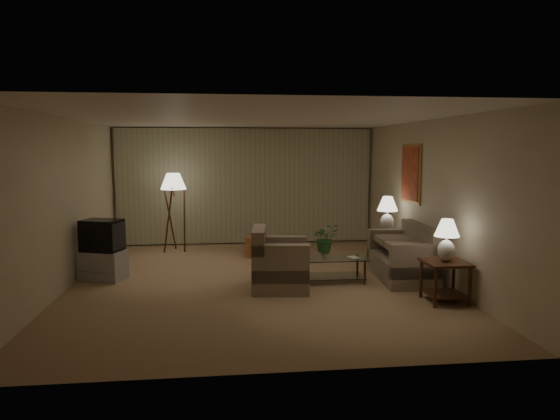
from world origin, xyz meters
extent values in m
plane|color=tan|center=(0.00, 0.00, 0.00)|extent=(7.00, 7.00, 0.00)
cube|color=beige|center=(0.00, 3.50, 1.35)|extent=(6.00, 0.04, 2.70)
cube|color=beige|center=(-3.00, 0.00, 1.35)|extent=(0.04, 7.00, 2.70)
cube|color=beige|center=(3.00, 0.00, 1.35)|extent=(0.04, 7.00, 2.70)
cube|color=white|center=(0.00, 0.00, 2.70)|extent=(6.00, 7.00, 0.04)
cube|color=#ACAA86|center=(0.00, 3.42, 1.35)|extent=(5.85, 0.12, 2.65)
cube|color=#C38F44|center=(2.98, 0.80, 1.75)|extent=(0.03, 0.90, 1.10)
cube|color=maroon|center=(2.95, 0.80, 1.75)|extent=(0.02, 0.80, 1.00)
cube|color=gray|center=(2.50, -0.12, 0.19)|extent=(1.73, 1.01, 0.38)
cube|color=gray|center=(0.36, -0.53, 0.20)|extent=(1.11, 1.07, 0.41)
cube|color=#351B0E|center=(2.65, -1.47, 0.58)|extent=(0.60, 0.60, 0.04)
cube|color=#351B0E|center=(2.65, -1.47, 0.12)|extent=(0.51, 0.51, 0.02)
cylinder|color=#351B0E|center=(2.40, -1.72, 0.28)|extent=(0.05, 0.05, 0.56)
cylinder|color=#351B0E|center=(2.40, -1.22, 0.28)|extent=(0.05, 0.05, 0.56)
cylinder|color=#351B0E|center=(2.90, -1.72, 0.28)|extent=(0.05, 0.05, 0.56)
cylinder|color=#351B0E|center=(2.90, -1.22, 0.28)|extent=(0.05, 0.05, 0.56)
cube|color=#351B0E|center=(2.65, 1.13, 0.58)|extent=(0.47, 0.40, 0.04)
cube|color=#351B0E|center=(2.65, 1.13, 0.12)|extent=(0.40, 0.34, 0.02)
cylinder|color=#351B0E|center=(2.46, 0.98, 0.28)|extent=(0.05, 0.05, 0.56)
cylinder|color=#351B0E|center=(2.46, 1.28, 0.28)|extent=(0.05, 0.05, 0.56)
cylinder|color=#351B0E|center=(2.84, 0.98, 0.28)|extent=(0.05, 0.05, 0.56)
cylinder|color=#351B0E|center=(2.84, 1.28, 0.28)|extent=(0.05, 0.05, 0.56)
ellipsoid|color=silver|center=(2.65, -1.47, 0.76)|extent=(0.25, 0.25, 0.31)
cylinder|color=silver|center=(2.65, -1.47, 0.95)|extent=(0.03, 0.03, 0.07)
cone|color=beige|center=(2.65, -1.47, 1.09)|extent=(0.36, 0.36, 0.25)
ellipsoid|color=silver|center=(2.65, 1.13, 0.78)|extent=(0.28, 0.28, 0.35)
cylinder|color=silver|center=(2.65, 1.13, 0.99)|extent=(0.03, 0.03, 0.08)
cone|color=beige|center=(2.65, 1.13, 1.15)|extent=(0.40, 0.40, 0.28)
cube|color=silver|center=(1.29, -0.22, 0.41)|extent=(1.07, 0.59, 0.02)
cube|color=silver|center=(1.29, -0.22, 0.10)|extent=(1.00, 0.51, 0.01)
cylinder|color=#3A2D17|center=(0.83, -0.44, 0.20)|extent=(0.04, 0.04, 0.40)
cylinder|color=#3A2D17|center=(0.83, 0.00, 0.20)|extent=(0.04, 0.04, 0.40)
cylinder|color=#3A2D17|center=(1.76, -0.44, 0.20)|extent=(0.04, 0.04, 0.40)
cylinder|color=#3A2D17|center=(1.76, 0.00, 0.20)|extent=(0.04, 0.04, 0.40)
cube|color=#9C9C9E|center=(-2.55, 0.37, 0.25)|extent=(0.99, 0.89, 0.50)
cube|color=black|center=(-2.55, 0.37, 0.76)|extent=(0.90, 0.84, 0.53)
cylinder|color=#351B0E|center=(-1.57, 2.65, 1.33)|extent=(0.04, 0.04, 0.25)
cone|color=beige|center=(-1.57, 2.65, 1.52)|extent=(0.55, 0.55, 0.34)
cylinder|color=#B0613B|center=(0.22, 1.96, 0.20)|extent=(0.68, 0.68, 0.41)
imported|color=white|center=(1.14, -0.22, 0.49)|extent=(0.17, 0.17, 0.15)
imported|color=#2E652D|center=(1.14, -0.22, 0.80)|extent=(0.48, 0.43, 0.47)
imported|color=olive|center=(1.54, -0.32, 0.42)|extent=(0.22, 0.25, 0.02)
camera|label=1|loc=(-0.52, -8.17, 2.20)|focal=32.00mm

